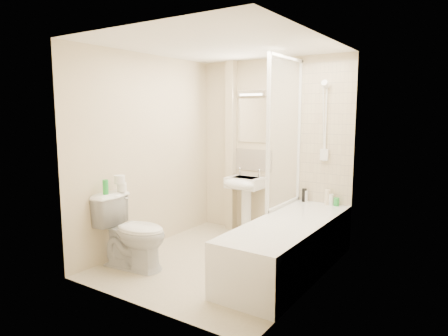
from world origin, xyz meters
The scene contains 24 objects.
floor centered at (0.00, 0.00, 0.00)m, with size 2.50×2.50×0.00m, color beige.
wall_back centered at (0.00, 1.25, 1.20)m, with size 2.20×0.02×2.40m, color beige.
wall_left centered at (-1.10, 0.00, 1.20)m, with size 0.02×2.50×2.40m, color beige.
wall_right centered at (1.10, 0.00, 1.20)m, with size 0.02×2.50×2.40m, color beige.
ceiling centered at (0.00, 0.00, 2.40)m, with size 2.20×2.50×0.02m, color white.
tile_back centered at (0.75, 1.24, 1.42)m, with size 0.70×0.01×1.75m, color beige.
tile_right centered at (1.09, 0.20, 1.42)m, with size 0.01×2.10×1.75m, color beige.
pipe_boxing centered at (-0.62, 1.19, 1.20)m, with size 0.12×0.12×2.40m, color beige.
splashback centered at (-0.30, 1.24, 1.03)m, with size 0.60×0.01×0.30m, color beige.
mirror centered at (-0.30, 1.24, 1.58)m, with size 0.46×0.01×0.60m, color white.
strip_light centered at (-0.30, 1.22, 1.95)m, with size 0.42×0.07×0.07m, color silver.
bathtub centered at (0.75, 0.20, 0.29)m, with size 0.70×2.10×0.55m.
shower_screen centered at (0.40, 0.80, 1.45)m, with size 0.04×0.92×1.80m.
shower_fixture centered at (0.75, 1.19, 1.55)m, with size 0.10×0.16×0.99m.
pedestal_sink centered at (-0.30, 1.01, 0.65)m, with size 0.48×0.46×0.92m.
bottle_black_a centered at (0.52, 1.16, 0.64)m, with size 0.06×0.06×0.17m, color black.
bottle_white_a centered at (0.54, 1.16, 0.62)m, with size 0.05×0.05×0.15m, color silver.
bottle_cream centered at (0.82, 1.16, 0.65)m, with size 0.06×0.06×0.19m, color beige.
bottle_white_b centered at (0.87, 1.16, 0.62)m, with size 0.06×0.06×0.14m, color white.
bottle_green centered at (0.94, 1.16, 0.60)m, with size 0.07×0.07×0.10m, color green.
toilet centered at (-0.72, -0.65, 0.41)m, with size 0.84×0.54×0.81m, color white.
toilet_roll_lower centered at (-0.97, -0.56, 0.86)m, with size 0.11×0.11×0.10m, color white.
toilet_roll_upper centered at (-0.96, -0.60, 0.95)m, with size 0.12×0.12×0.09m, color white.
green_bottle centered at (-0.99, -0.77, 0.89)m, with size 0.06×0.06×0.16m, color green.
Camera 1 is at (2.43, -3.61, 1.71)m, focal length 32.00 mm.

